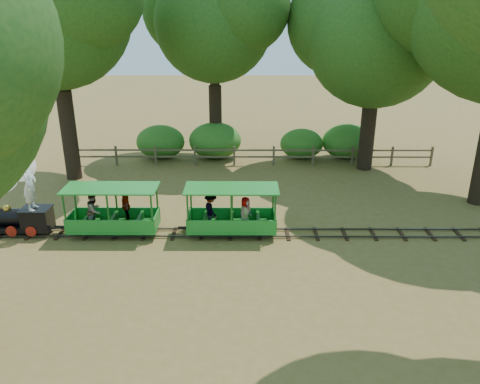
{
  "coord_description": "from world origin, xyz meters",
  "views": [
    {
      "loc": [
        -0.6,
        -14.79,
        7.26
      ],
      "look_at": [
        -0.67,
        0.5,
        1.41
      ],
      "focal_mm": 35.0,
      "sensor_mm": 36.0,
      "label": 1
    }
  ],
  "objects_px": {
    "locomotive": "(8,188)",
    "fence": "(254,154)",
    "carriage_rear": "(228,215)",
    "carriage_front": "(111,214)"
  },
  "relations": [
    {
      "from": "locomotive",
      "to": "carriage_front",
      "type": "distance_m",
      "value": 3.56
    },
    {
      "from": "locomotive",
      "to": "fence",
      "type": "xyz_separation_m",
      "value": [
        8.57,
        7.94,
        -1.14
      ]
    },
    {
      "from": "carriage_front",
      "to": "fence",
      "type": "relative_size",
      "value": 0.18
    },
    {
      "from": "carriage_front",
      "to": "carriage_rear",
      "type": "bearing_deg",
      "value": -0.19
    },
    {
      "from": "carriage_rear",
      "to": "fence",
      "type": "xyz_separation_m",
      "value": [
        1.07,
        8.0,
        -0.17
      ]
    },
    {
      "from": "locomotive",
      "to": "fence",
      "type": "distance_m",
      "value": 11.73
    },
    {
      "from": "locomotive",
      "to": "fence",
      "type": "height_order",
      "value": "locomotive"
    },
    {
      "from": "locomotive",
      "to": "carriage_rear",
      "type": "bearing_deg",
      "value": -0.47
    },
    {
      "from": "locomotive",
      "to": "carriage_rear",
      "type": "relative_size",
      "value": 0.96
    },
    {
      "from": "locomotive",
      "to": "carriage_front",
      "type": "bearing_deg",
      "value": -0.81
    }
  ]
}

